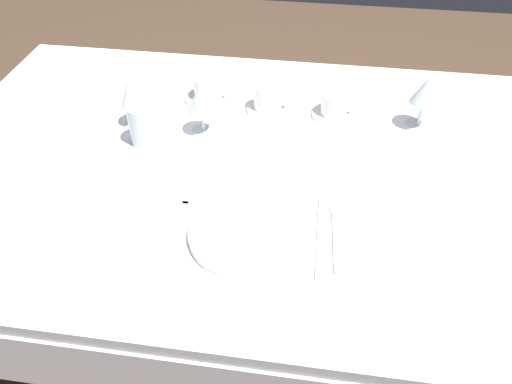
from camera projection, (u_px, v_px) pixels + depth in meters
ground_plane at (266, 322)px, 1.76m from camera, size 6.00×6.00×0.00m
dining_table at (269, 185)px, 1.31m from camera, size 1.80×1.11×0.74m
dinner_plate at (248, 232)px, 1.06m from camera, size 0.26×0.26×0.02m
fork_outer at (180, 220)px, 1.10m from camera, size 0.02×0.20×0.00m
dinner_knife at (321, 238)px, 1.06m from camera, size 0.02×0.24×0.00m
spoon_soup at (336, 227)px, 1.08m from camera, size 0.03×0.21×0.01m
saucer_left at (209, 99)px, 1.48m from camera, size 0.14×0.14×0.01m
coffee_cup_left at (208, 88)px, 1.45m from camera, size 0.11×0.08×0.06m
saucer_right at (333, 114)px, 1.41m from camera, size 0.12×0.12×0.01m
coffee_cup_right at (335, 104)px, 1.39m from camera, size 0.10×0.08×0.06m
saucer_far at (267, 108)px, 1.43m from camera, size 0.12×0.12×0.01m
coffee_cup_far at (268, 96)px, 1.41m from camera, size 0.11×0.08×0.07m
wine_glass_centre at (426, 92)px, 1.30m from camera, size 0.08×0.08×0.15m
wine_glass_left at (131, 95)px, 1.32m from camera, size 0.07×0.07×0.14m
wine_glass_right at (201, 100)px, 1.29m from camera, size 0.08×0.08×0.15m
drink_tumbler at (143, 127)px, 1.29m from camera, size 0.07×0.07×0.11m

